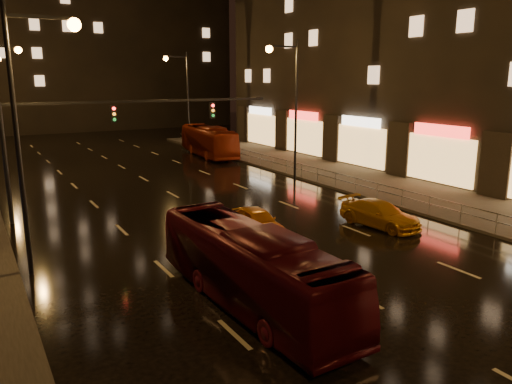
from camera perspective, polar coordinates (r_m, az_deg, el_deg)
ground at (r=30.97m, az=-8.17°, el=-1.02°), size 140.00×140.00×0.00m
sidewalk_right at (r=34.48m, az=16.47°, el=0.13°), size 7.00×70.00×0.15m
building_distant at (r=82.03m, az=-20.59°, el=19.59°), size 44.00×16.00×36.00m
traffic_signal at (r=28.70m, az=-17.93°, el=6.99°), size 15.31×0.32×6.20m
railing_right at (r=34.23m, az=9.11°, el=1.82°), size 0.05×56.00×1.00m
bus_red at (r=16.57m, az=-0.55°, el=-8.57°), size 2.49×9.59×2.66m
bus_curb at (r=48.50m, az=-5.45°, el=5.81°), size 3.49×10.50×2.87m
taxi_near at (r=24.07m, az=0.16°, el=-3.38°), size 1.68×3.83×1.28m
taxi_far at (r=26.11m, az=13.97°, el=-2.46°), size 2.40×4.64×1.29m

